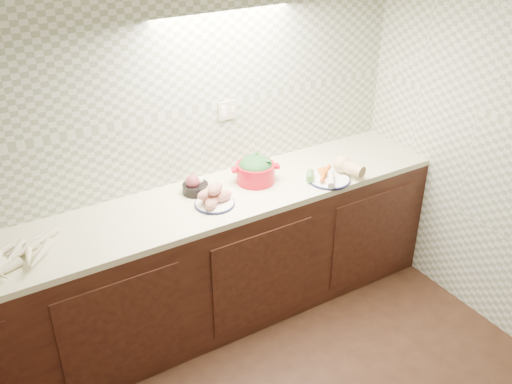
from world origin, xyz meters
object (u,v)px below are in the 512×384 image
parsnip_pile (20,253)px  dutch_oven (256,170)px  veg_plate (334,171)px  onion_bowl (195,186)px  sweet_potato_plate (214,197)px

parsnip_pile → dutch_oven: size_ratio=1.34×
parsnip_pile → dutch_oven: dutch_oven is taller
parsnip_pile → veg_plate: 1.93m
onion_bowl → dutch_oven: dutch_oven is taller
parsnip_pile → onion_bowl: bearing=8.1°
parsnip_pile → sweet_potato_plate: (1.10, -0.04, 0.02)m
dutch_oven → onion_bowl: bearing=-170.4°
parsnip_pile → onion_bowl: 1.08m
dutch_oven → veg_plate: dutch_oven is taller
sweet_potato_plate → veg_plate: sweet_potato_plate is taller
parsnip_pile → sweet_potato_plate: bearing=-1.9°
dutch_oven → veg_plate: 0.51m
onion_bowl → veg_plate: size_ratio=0.45×
sweet_potato_plate → parsnip_pile: bearing=178.1°
veg_plate → parsnip_pile: bearing=176.1°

